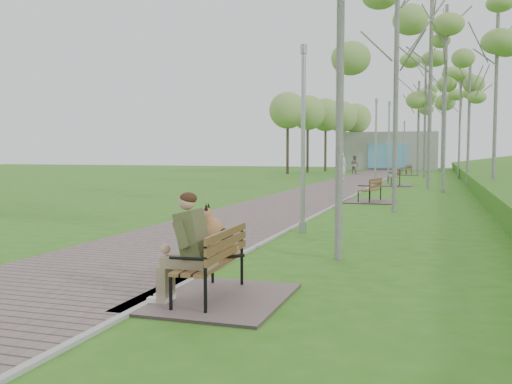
# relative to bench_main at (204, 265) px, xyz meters

# --- Properties ---
(ground) EXTENTS (120.00, 120.00, 0.00)m
(ground) POSITION_rel_bench_main_xyz_m (-0.57, 5.33, -0.47)
(ground) COLOR #2E6715
(ground) RESTS_ON ground
(walkway) EXTENTS (3.50, 67.00, 0.04)m
(walkway) POSITION_rel_bench_main_xyz_m (-2.32, 26.83, -0.45)
(walkway) COLOR #635450
(walkway) RESTS_ON ground
(kerb) EXTENTS (0.10, 67.00, 0.05)m
(kerb) POSITION_rel_bench_main_xyz_m (-0.57, 26.83, -0.44)
(kerb) COLOR #999993
(kerb) RESTS_ON ground
(building_north) EXTENTS (10.00, 5.20, 4.00)m
(building_north) POSITION_rel_bench_main_xyz_m (-2.07, 56.30, 1.53)
(building_north) COLOR #9E9E99
(building_north) RESTS_ON ground
(bench_main) EXTENTS (1.89, 2.10, 1.65)m
(bench_main) POSITION_rel_bench_main_xyz_m (0.00, 0.00, 0.00)
(bench_main) COLOR #635450
(bench_main) RESTS_ON ground
(bench_second) EXTENTS (1.85, 2.06, 1.14)m
(bench_second) POSITION_rel_bench_main_xyz_m (0.43, 15.33, -0.25)
(bench_second) COLOR #635450
(bench_second) RESTS_ON ground
(bench_third) EXTENTS (1.97, 2.19, 1.21)m
(bench_third) POSITION_rel_bench_main_xyz_m (0.53, 26.45, -0.24)
(bench_third) COLOR #635450
(bench_third) RESTS_ON ground
(bench_far) EXTENTS (1.71, 1.90, 1.05)m
(bench_far) POSITION_rel_bench_main_xyz_m (0.46, 41.42, -0.27)
(bench_far) COLOR #635450
(bench_far) RESTS_ON ground
(lamp_post_near) EXTENTS (0.17, 0.17, 4.44)m
(lamp_post_near) POSITION_rel_bench_main_xyz_m (-0.16, 6.44, 1.61)
(lamp_post_near) COLOR #999BA0
(lamp_post_near) RESTS_ON ground
(lamp_post_second) EXTENTS (0.18, 0.18, 4.78)m
(lamp_post_second) POSITION_rel_bench_main_xyz_m (-0.32, 24.56, 1.77)
(lamp_post_second) COLOR #999BA0
(lamp_post_second) RESTS_ON ground
(lamp_post_third) EXTENTS (0.20, 0.20, 5.19)m
(lamp_post_third) POSITION_rel_bench_main_xyz_m (-0.19, 31.45, 1.96)
(lamp_post_third) COLOR #999BA0
(lamp_post_third) RESTS_ON ground
(lamp_post_far) EXTENTS (0.19, 0.19, 5.01)m
(lamp_post_far) POSITION_rel_bench_main_xyz_m (-0.38, 52.92, 1.87)
(lamp_post_far) COLOR #999BA0
(lamp_post_far) RESTS_ON ground
(pedestrian_near) EXTENTS (0.79, 0.61, 1.94)m
(pedestrian_near) POSITION_rel_bench_main_xyz_m (-3.32, 31.54, 0.51)
(pedestrian_near) COLOR white
(pedestrian_near) RESTS_ON ground
(pedestrian_far) EXTENTS (0.99, 0.89, 1.65)m
(pedestrian_far) POSITION_rel_bench_main_xyz_m (-3.77, 41.26, 0.36)
(pedestrian_far) COLOR gray
(pedestrian_far) RESTS_ON ground
(birch_near_a) EXTENTS (2.80, 2.80, 7.74)m
(birch_near_a) POSITION_rel_bench_main_xyz_m (1.58, 11.89, 5.61)
(birch_near_a) COLOR silver
(birch_near_a) RESTS_ON ground
(birch_near_b) EXTENTS (2.27, 2.27, 8.40)m
(birch_near_b) POSITION_rel_bench_main_xyz_m (4.97, 17.13, 6.13)
(birch_near_b) COLOR silver
(birch_near_b) RESTS_ON ground
(birch_mid_a) EXTENTS (2.30, 2.30, 9.05)m
(birch_mid_a) POSITION_rel_bench_main_xyz_m (3.15, 21.42, 6.64)
(birch_mid_a) COLOR silver
(birch_mid_a) RESTS_ON ground
(birch_mid_c) EXTENTS (2.73, 2.73, 9.99)m
(birch_mid_c) POSITION_rel_bench_main_xyz_m (2.45, 23.93, 7.38)
(birch_mid_c) COLOR silver
(birch_mid_c) RESTS_ON ground
(birch_far_a) EXTENTS (2.43, 2.43, 7.72)m
(birch_far_a) POSITION_rel_bench_main_xyz_m (4.47, 26.74, 5.60)
(birch_far_a) COLOR silver
(birch_far_a) RESTS_ON ground
(birch_far_b) EXTENTS (2.44, 2.44, 9.13)m
(birch_far_b) POSITION_rel_bench_main_xyz_m (1.93, 37.24, 6.71)
(birch_far_b) COLOR silver
(birch_far_b) RESTS_ON ground
(birch_far_c) EXTENTS (2.49, 2.49, 8.08)m
(birch_far_c) POSITION_rel_bench_main_xyz_m (4.33, 36.28, 5.88)
(birch_far_c) COLOR silver
(birch_far_c) RESTS_ON ground
(birch_distant_a) EXTENTS (2.49, 2.49, 7.88)m
(birch_distant_a) POSITION_rel_bench_main_xyz_m (1.35, 41.03, 5.73)
(birch_distant_a) COLOR silver
(birch_distant_a) RESTS_ON ground
(birch_distant_b) EXTENTS (2.78, 2.78, 10.08)m
(birch_distant_b) POSITION_rel_bench_main_xyz_m (3.25, 49.84, 7.45)
(birch_distant_b) COLOR silver
(birch_distant_b) RESTS_ON ground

